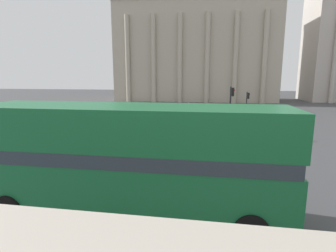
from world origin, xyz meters
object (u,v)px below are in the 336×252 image
object	(u,v)px
double_decker_bus	(131,156)
plaza_building_left	(196,52)
pedestrian_red	(189,109)
traffic_light_far	(247,102)
traffic_light_mid	(231,104)
traffic_light_near	(186,127)
pedestrian_olive	(113,125)

from	to	relation	value
double_decker_bus	plaza_building_left	world-z (taller)	plaza_building_left
double_decker_bus	pedestrian_red	xyz separation A→B (m)	(0.09, 24.44, -1.20)
double_decker_bus	pedestrian_red	size ratio (longest dim) A/B	5.97
traffic_light_far	double_decker_bus	bearing A→B (deg)	-106.95
traffic_light_mid	traffic_light_far	size ratio (longest dim) A/B	1.27
double_decker_bus	traffic_light_mid	distance (m)	14.55
traffic_light_near	pedestrian_red	xyz separation A→B (m)	(-1.36, 18.99, -1.23)
traffic_light_near	pedestrian_red	distance (m)	19.08
pedestrian_olive	pedestrian_red	bearing A→B (deg)	-96.77
double_decker_bus	traffic_light_mid	bearing A→B (deg)	79.28
plaza_building_left	traffic_light_near	size ratio (longest dim) A/B	9.71
double_decker_bus	traffic_light_far	world-z (taller)	double_decker_bus
traffic_light_far	pedestrian_red	xyz separation A→B (m)	(-6.88, 1.59, -1.13)
plaza_building_left	pedestrian_red	xyz separation A→B (m)	(0.72, -25.96, -9.17)
pedestrian_olive	traffic_light_near	bearing A→B (deg)	151.82
double_decker_bus	pedestrian_red	world-z (taller)	double_decker_bus
plaza_building_left	pedestrian_olive	xyz separation A→B (m)	(-4.65, -38.21, -9.20)
traffic_light_near	traffic_light_mid	distance (m)	8.93
traffic_light_mid	pedestrian_red	size ratio (longest dim) A/B	2.33
traffic_light_mid	traffic_light_far	bearing A→B (deg)	74.24
pedestrian_olive	plaza_building_left	bearing A→B (deg)	-80.06
pedestrian_olive	double_decker_bus	bearing A→B (deg)	130.30
traffic_light_mid	traffic_light_far	xyz separation A→B (m)	(2.54, 8.99, -0.55)
traffic_light_mid	pedestrian_red	distance (m)	11.56
traffic_light_near	double_decker_bus	bearing A→B (deg)	-104.84
plaza_building_left	traffic_light_near	distance (m)	45.69
traffic_light_mid	traffic_light_near	bearing A→B (deg)	-109.52
plaza_building_left	traffic_light_near	xyz separation A→B (m)	(2.07, -44.95, -7.94)
plaza_building_left	pedestrian_red	size ratio (longest dim) A/B	18.69
plaza_building_left	traffic_light_near	bearing A→B (deg)	-87.36
traffic_light_mid	pedestrian_olive	bearing A→B (deg)	-170.21
double_decker_bus	traffic_light_far	distance (m)	23.89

